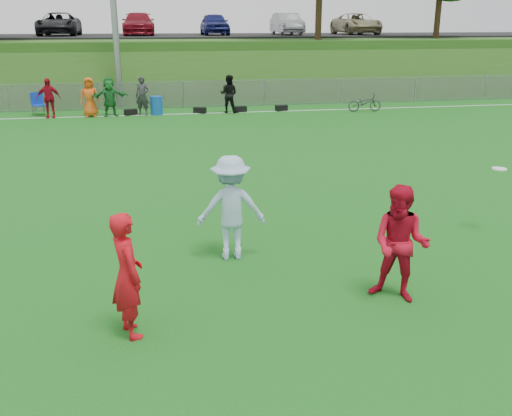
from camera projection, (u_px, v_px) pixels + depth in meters
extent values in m
plane|color=#135D16|center=(268.00, 287.00, 8.96)|extent=(120.00, 120.00, 0.00)
cube|color=white|center=(187.00, 114.00, 25.77)|extent=(60.00, 0.10, 0.01)
cube|color=gray|center=(183.00, 95.00, 27.45)|extent=(58.00, 0.02, 1.20)
cube|color=gray|center=(183.00, 81.00, 27.25)|extent=(58.00, 0.04, 0.04)
cube|color=#2C5016|center=(172.00, 61.00, 37.44)|extent=(120.00, 18.00, 3.00)
cube|color=black|center=(169.00, 36.00, 38.83)|extent=(120.00, 12.00, 0.10)
imported|color=black|center=(59.00, 24.00, 36.42)|extent=(2.39, 5.18, 1.44)
imported|color=maroon|center=(138.00, 24.00, 37.30)|extent=(2.02, 4.96, 1.44)
imported|color=navy|center=(214.00, 24.00, 38.18)|extent=(1.70, 4.23, 1.44)
imported|color=gray|center=(287.00, 24.00, 39.06)|extent=(1.52, 4.37, 1.44)
imported|color=tan|center=(356.00, 24.00, 39.94)|extent=(2.39, 5.18, 1.44)
imported|color=#A60B1D|center=(49.00, 98.00, 24.47)|extent=(1.00, 0.44, 1.69)
imported|color=#E55515|center=(90.00, 97.00, 24.77)|extent=(0.85, 0.57, 1.69)
imported|color=#1E732E|center=(110.00, 97.00, 24.92)|extent=(1.64, 0.80, 1.69)
imported|color=#2D2C2F|center=(142.00, 96.00, 25.17)|extent=(0.71, 0.58, 1.69)
imported|color=black|center=(229.00, 94.00, 25.85)|extent=(1.02, 0.93, 1.69)
cube|color=black|center=(131.00, 112.00, 25.39)|extent=(0.61, 0.43, 0.26)
cube|color=black|center=(200.00, 110.00, 25.93)|extent=(0.62, 0.52, 0.26)
cube|color=black|center=(240.00, 109.00, 26.26)|extent=(0.58, 0.33, 0.26)
cube|color=black|center=(281.00, 108.00, 26.60)|extent=(0.58, 0.36, 0.26)
imported|color=red|center=(127.00, 275.00, 7.38)|extent=(0.60, 0.73, 1.71)
imported|color=red|center=(401.00, 244.00, 8.32)|extent=(1.09, 1.05, 1.77)
imported|color=#A6C3E7|center=(231.00, 208.00, 9.83)|extent=(1.22, 0.74, 1.84)
cylinder|color=white|center=(499.00, 169.00, 10.97)|extent=(0.28, 0.28, 0.03)
cylinder|color=#0F4CA7|center=(157.00, 105.00, 25.47)|extent=(0.64, 0.64, 0.81)
cube|color=#1034B3|center=(39.00, 105.00, 25.25)|extent=(0.73, 0.73, 0.06)
cube|color=#1034B3|center=(37.00, 98.00, 25.37)|extent=(0.52, 0.27, 0.55)
imported|color=#2F2F31|center=(365.00, 103.00, 26.34)|extent=(1.58, 0.67, 0.81)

